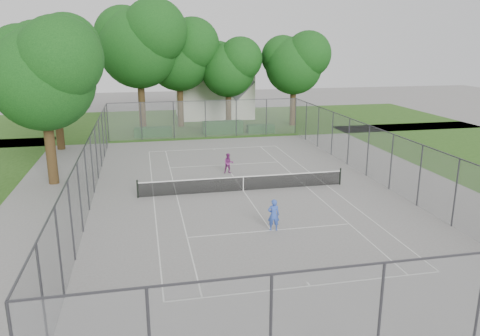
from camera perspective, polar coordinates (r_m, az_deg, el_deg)
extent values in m
plane|color=slate|center=(28.97, 0.41, -2.80)|extent=(120.00, 120.00, 0.00)
cube|color=#284E16|center=(53.98, -5.50, 5.63)|extent=(60.00, 20.00, 0.00)
cube|color=silver|center=(18.47, 8.52, -14.04)|extent=(10.97, 0.06, 0.01)
cube|color=silver|center=(40.25, -3.20, 2.36)|extent=(10.97, 0.06, 0.01)
cube|color=silver|center=(28.37, -10.50, -3.45)|extent=(0.06, 23.77, 0.01)
cube|color=silver|center=(30.56, 10.52, -2.08)|extent=(0.06, 23.77, 0.01)
cube|color=silver|center=(28.42, -7.74, -3.30)|extent=(0.06, 23.77, 0.01)
cube|color=silver|center=(30.08, 8.10, -2.26)|extent=(0.06, 23.77, 0.01)
cube|color=silver|center=(23.15, 3.81, -7.60)|extent=(8.23, 0.06, 0.01)
cube|color=silver|center=(34.99, -1.82, 0.40)|extent=(8.23, 0.06, 0.01)
cube|color=silver|center=(28.97, 0.41, -2.79)|extent=(0.06, 12.80, 0.01)
cube|color=silver|center=(18.59, 8.36, -13.82)|extent=(0.06, 0.30, 0.01)
cube|color=silver|center=(40.11, -3.16, 2.32)|extent=(0.06, 0.30, 0.01)
cylinder|color=black|center=(28.20, -12.38, -2.50)|extent=(0.10, 0.10, 1.10)
cylinder|color=black|center=(30.75, 12.12, -1.00)|extent=(0.10, 0.10, 1.10)
cube|color=black|center=(28.84, 0.41, -1.95)|extent=(12.67, 0.01, 0.86)
cube|color=white|center=(28.70, 0.41, -1.07)|extent=(12.77, 0.03, 0.06)
cube|color=white|center=(28.84, 0.41, -1.97)|extent=(0.05, 0.02, 0.88)
cylinder|color=#38383D|center=(44.61, -15.82, 5.37)|extent=(0.08, 0.08, 3.50)
cylinder|color=#38383D|center=(46.92, 6.78, 6.30)|extent=(0.08, 0.08, 3.50)
cube|color=slate|center=(13.61, 16.62, -17.61)|extent=(18.00, 0.02, 3.50)
cube|color=slate|center=(44.89, -4.24, 5.96)|extent=(18.00, 0.02, 3.50)
cube|color=slate|center=(28.04, -17.86, -0.44)|extent=(0.02, 34.00, 3.50)
cube|color=slate|center=(31.59, 16.58, 1.38)|extent=(0.02, 34.00, 3.50)
cube|color=#38383D|center=(12.76, 17.22, -10.97)|extent=(18.00, 0.05, 0.05)
cube|color=#38383D|center=(44.64, -4.28, 8.18)|extent=(18.00, 0.05, 0.05)
cube|color=#38383D|center=(27.64, -18.16, 3.05)|extent=(0.05, 34.00, 0.05)
cube|color=#38383D|center=(31.23, 16.83, 4.50)|extent=(0.05, 34.00, 0.05)
cylinder|color=#372614|center=(48.80, -11.87, 7.63)|extent=(0.69, 0.69, 5.52)
sphere|color=#103D12|center=(48.40, -12.23, 14.09)|extent=(7.84, 7.84, 7.84)
sphere|color=#103D12|center=(47.25, -10.37, 16.07)|extent=(6.27, 6.27, 6.27)
sphere|color=#103D12|center=(49.39, -13.96, 15.37)|extent=(5.88, 5.88, 5.88)
cylinder|color=#372614|center=(50.97, -7.28, 7.75)|extent=(0.65, 0.65, 4.83)
sphere|color=#103D12|center=(50.57, -7.47, 13.17)|extent=(6.86, 6.86, 6.86)
sphere|color=#103D12|center=(49.65, -5.79, 14.76)|extent=(5.49, 5.49, 5.49)
sphere|color=#103D12|center=(51.32, -8.97, 14.29)|extent=(5.15, 5.15, 5.15)
cylinder|color=#372614|center=(50.72, -1.42, 7.36)|extent=(0.62, 0.62, 4.01)
sphere|color=#103D12|center=(50.33, -1.45, 11.88)|extent=(5.70, 5.70, 5.70)
sphere|color=#103D12|center=(49.66, 0.05, 13.15)|extent=(4.56, 4.56, 4.56)
sphere|color=#103D12|center=(50.82, -2.74, 12.86)|extent=(4.27, 4.27, 4.27)
cylinder|color=#372614|center=(51.62, 6.45, 7.56)|extent=(0.63, 0.63, 4.27)
sphere|color=#103D12|center=(51.23, 6.59, 12.28)|extent=(6.07, 6.07, 6.07)
sphere|color=#103D12|center=(50.72, 8.31, 13.57)|extent=(4.85, 4.85, 4.85)
sphere|color=#103D12|center=(51.59, 5.20, 13.35)|extent=(4.55, 4.55, 4.55)
cylinder|color=#372614|center=(42.49, -21.23, 5.29)|extent=(0.65, 0.65, 4.75)
sphere|color=#103D12|center=(42.01, -21.86, 11.66)|extent=(6.75, 6.75, 6.75)
sphere|color=#103D12|center=(40.76, -20.37, 13.63)|extent=(5.40, 5.40, 5.40)
sphere|color=#103D12|center=(43.02, -23.40, 12.92)|extent=(5.07, 5.07, 5.07)
cylinder|color=#372614|center=(32.27, -22.08, 2.06)|extent=(0.64, 0.64, 4.47)
sphere|color=#103D12|center=(31.64, -22.90, 9.95)|extent=(6.36, 6.36, 6.36)
sphere|color=#103D12|center=(30.42, -21.07, 12.37)|extent=(5.09, 5.09, 5.09)
sphere|color=#103D12|center=(32.59, -24.77, 11.56)|extent=(4.77, 4.77, 4.77)
cube|color=#164617|center=(46.12, -10.55, 4.36)|extent=(3.62, 1.08, 0.90)
cube|color=#164617|center=(46.81, -2.11, 4.98)|extent=(3.96, 1.13, 1.24)
cube|color=#164617|center=(47.34, 2.53, 4.82)|extent=(2.71, 0.99, 0.81)
cube|color=silver|center=(57.16, -3.23, 9.52)|extent=(8.72, 6.54, 6.54)
cube|color=#55565B|center=(56.92, -3.28, 12.80)|extent=(8.64, 6.76, 8.64)
imported|color=blue|center=(22.92, 4.11, -5.72)|extent=(0.63, 0.45, 1.59)
imported|color=#7F2A72|center=(32.60, -1.40, 0.58)|extent=(0.71, 0.56, 1.43)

